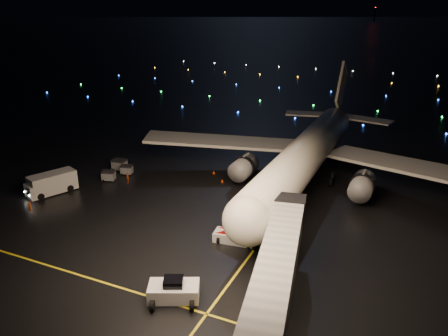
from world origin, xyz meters
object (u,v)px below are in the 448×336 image
at_px(baggage_cart_0, 109,176).
at_px(belt_loader, 236,228).
at_px(pushback_tug, 174,289).
at_px(crew_c, 128,178).
at_px(baggage_cart_1, 127,170).
at_px(baggage_cart_2, 120,165).
at_px(service_truck, 53,183).
at_px(airliner, 312,130).
at_px(crew_a, 30,207).

bearing_deg(baggage_cart_0, belt_loader, -38.07).
relative_size(pushback_tug, baggage_cart_0, 2.46).
height_order(pushback_tug, crew_c, pushback_tug).
xyz_separation_m(baggage_cart_1, baggage_cart_2, (-2.12, 0.99, 0.18)).
height_order(pushback_tug, baggage_cart_0, pushback_tug).
distance_m(pushback_tug, baggage_cart_0, 31.97).
distance_m(crew_c, baggage_cart_0, 3.31).
bearing_deg(baggage_cart_2, baggage_cart_0, -78.72).
relative_size(service_truck, crew_c, 4.94).
xyz_separation_m(pushback_tug, baggage_cart_0, (-24.08, 21.02, -0.30)).
xyz_separation_m(baggage_cart_0, baggage_cart_1, (0.87, 3.42, -0.04)).
relative_size(pushback_tug, service_truck, 0.57).
height_order(baggage_cart_0, baggage_cart_1, baggage_cart_0).
bearing_deg(baggage_cart_0, airliner, 8.44).
xyz_separation_m(airliner, crew_c, (-24.67, -13.69, -6.98)).
distance_m(service_truck, crew_a, 6.62).
relative_size(airliner, crew_c, 33.22).
bearing_deg(crew_c, baggage_cart_1, -168.55).
relative_size(crew_c, baggage_cart_2, 0.75).
bearing_deg(pushback_tug, baggage_cart_0, 114.23).
relative_size(crew_c, baggage_cart_0, 0.88).
distance_m(crew_a, baggage_cart_0, 13.45).
xyz_separation_m(airliner, belt_loader, (-2.76, -23.13, -6.04)).
relative_size(baggage_cart_0, baggage_cart_2, 0.85).
height_order(crew_a, baggage_cart_1, crew_a).
bearing_deg(airliner, pushback_tug, -96.10).
xyz_separation_m(belt_loader, crew_c, (-21.91, 9.45, -0.95)).
distance_m(service_truck, baggage_cart_1, 11.71).
relative_size(pushback_tug, baggage_cart_2, 2.10).
relative_size(crew_c, baggage_cart_1, 0.93).
xyz_separation_m(crew_a, baggage_cart_1, (3.08, 16.69, -0.05)).
height_order(pushback_tug, belt_loader, belt_loader).
xyz_separation_m(service_truck, crew_a, (2.14, -6.23, -0.70)).
bearing_deg(baggage_cart_1, crew_c, -64.89).
relative_size(airliner, baggage_cart_1, 30.79).
distance_m(airliner, pushback_tug, 35.96).
relative_size(airliner, baggage_cart_2, 24.92).
bearing_deg(crew_c, crew_a, -49.20).
relative_size(airliner, belt_loader, 7.52).
xyz_separation_m(service_truck, baggage_cart_0, (4.35, 7.04, -0.71)).
height_order(service_truck, baggage_cart_1, service_truck).
bearing_deg(crew_c, pushback_tug, 16.83).
distance_m(service_truck, crew_c, 10.69).
bearing_deg(service_truck, pushback_tug, -4.28).
bearing_deg(baggage_cart_0, baggage_cart_1, 57.44).
xyz_separation_m(baggage_cart_0, baggage_cart_2, (-1.26, 4.40, 0.14)).
xyz_separation_m(airliner, crew_a, (-30.16, -27.37, -7.01)).
bearing_deg(airliner, baggage_cart_2, -161.46).
height_order(airliner, belt_loader, airliner).
xyz_separation_m(airliner, baggage_cart_1, (-27.08, -10.68, -7.05)).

